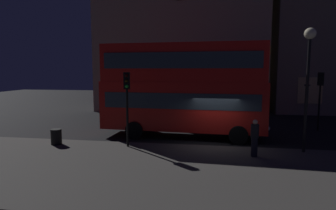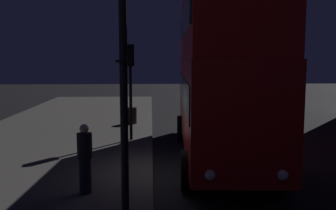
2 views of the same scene
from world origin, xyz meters
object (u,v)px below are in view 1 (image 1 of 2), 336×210
object	(u,v)px
double_decker_bus	(183,86)
traffic_light_far_side	(320,89)
litter_bin	(56,137)
street_lamp	(309,60)
traffic_light_near_kerb	(127,93)
pedestrian	(255,138)

from	to	relation	value
double_decker_bus	traffic_light_far_side	xyz separation A→B (m)	(8.72, 3.10, -0.31)
double_decker_bus	litter_bin	bearing A→B (deg)	-149.48
traffic_light_far_side	litter_bin	bearing A→B (deg)	22.89
double_decker_bus	street_lamp	distance (m)	6.89
traffic_light_far_side	litter_bin	xyz separation A→B (m)	(-15.07, -6.42, -2.27)
street_lamp	litter_bin	world-z (taller)	street_lamp
traffic_light_far_side	litter_bin	world-z (taller)	traffic_light_far_side
traffic_light_near_kerb	traffic_light_far_side	bearing A→B (deg)	15.49
traffic_light_near_kerb	pedestrian	world-z (taller)	traffic_light_near_kerb
traffic_light_near_kerb	traffic_light_far_side	xyz separation A→B (m)	(11.20, 6.24, -0.06)
traffic_light_near_kerb	traffic_light_far_side	size ratio (longest dim) A/B	0.98
traffic_light_near_kerb	traffic_light_far_side	distance (m)	12.82
traffic_light_near_kerb	traffic_light_far_side	world-z (taller)	traffic_light_near_kerb
traffic_light_far_side	traffic_light_near_kerb	bearing A→B (deg)	28.95
double_decker_bus	traffic_light_far_side	bearing A→B (deg)	22.56
litter_bin	traffic_light_far_side	bearing A→B (deg)	23.07
traffic_light_near_kerb	litter_bin	size ratio (longest dim) A/B	4.68
street_lamp	litter_bin	size ratio (longest dim) A/B	7.18
traffic_light_far_side	pedestrian	bearing A→B (deg)	54.30
double_decker_bus	traffic_light_near_kerb	world-z (taller)	double_decker_bus
double_decker_bus	street_lamp	xyz separation A→B (m)	(6.16, -2.78, 1.36)
traffic_light_near_kerb	litter_bin	bearing A→B (deg)	168.98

